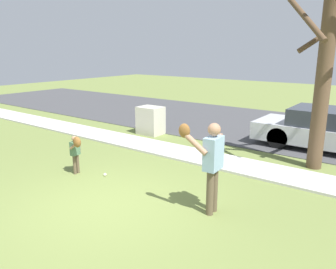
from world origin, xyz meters
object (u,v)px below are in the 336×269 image
object	(u,v)px
person_adult	(211,159)
person_child	(76,149)
baseball	(105,175)
parked_sedan_silver	(335,130)
street_tree_near	(324,73)
utility_cabinet	(151,120)

from	to	relation	value
person_adult	person_child	bearing A→B (deg)	0.39
person_child	baseball	world-z (taller)	person_child
person_adult	parked_sedan_silver	size ratio (longest dim) A/B	0.37
person_adult	street_tree_near	bearing A→B (deg)	-107.37
baseball	utility_cabinet	bearing A→B (deg)	114.69
utility_cabinet	street_tree_near	world-z (taller)	street_tree_near
person_adult	baseball	distance (m)	3.10
person_child	street_tree_near	xyz separation A→B (m)	(4.48, 3.97, 1.75)
person_adult	parked_sedan_silver	world-z (taller)	person_adult
baseball	parked_sedan_silver	bearing A→B (deg)	54.69
person_child	street_tree_near	world-z (taller)	street_tree_near
baseball	street_tree_near	world-z (taller)	street_tree_near
utility_cabinet	person_child	bearing A→B (deg)	-74.49
person_adult	baseball	bearing A→B (deg)	-5.25
person_adult	utility_cabinet	xyz separation A→B (m)	(-4.70, 3.95, -0.56)
utility_cabinet	street_tree_near	size ratio (longest dim) A/B	0.22
baseball	utility_cabinet	distance (m)	4.27
person_adult	street_tree_near	world-z (taller)	street_tree_near
person_child	utility_cabinet	size ratio (longest dim) A/B	1.01
parked_sedan_silver	street_tree_near	bearing A→B (deg)	-92.60
baseball	utility_cabinet	xyz separation A→B (m)	(-1.77, 3.86, 0.46)
person_adult	baseball	world-z (taller)	person_adult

